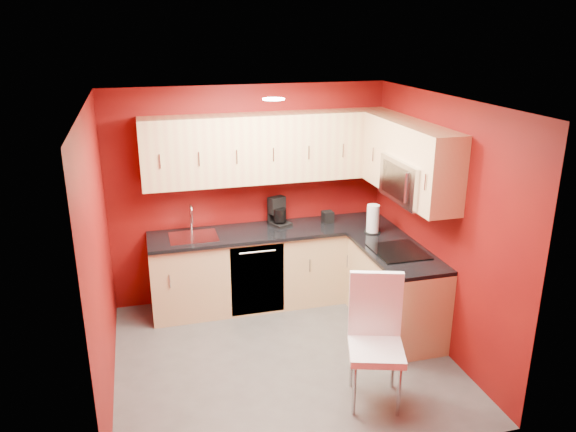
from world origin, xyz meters
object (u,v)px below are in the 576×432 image
sink (193,233)px  microwave (414,180)px  napkin_holder (328,217)px  coffee_maker (280,212)px  dining_chair (376,344)px  paper_towel (373,219)px

sink → microwave: bearing=-25.6°
napkin_holder → sink: bearing=-177.9°
coffee_maker → dining_chair: size_ratio=0.29×
coffee_maker → dining_chair: coffee_maker is taller
napkin_holder → paper_towel: (0.37, -0.46, 0.10)m
paper_towel → sink: bearing=168.2°
paper_towel → dining_chair: size_ratio=0.28×
coffee_maker → dining_chair: bearing=-105.5°
microwave → sink: (-2.09, 1.00, -0.72)m
paper_towel → coffee_maker: bearing=151.1°
coffee_maker → dining_chair: (0.28, -2.16, -0.51)m
microwave → paper_towel: (-0.15, 0.60, -0.59)m
microwave → coffee_maker: microwave is taller
napkin_holder → paper_towel: paper_towel is taller
sink → napkin_holder: 1.58m
coffee_maker → napkin_holder: bearing=-28.0°
microwave → paper_towel: size_ratio=2.36×
sink → paper_towel: size_ratio=1.62×
dining_chair → coffee_maker: bearing=115.4°
coffee_maker → napkin_holder: size_ratio=2.47×
microwave → coffee_maker: (-1.08, 1.11, -0.59)m
sink → coffee_maker: bearing=6.1°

